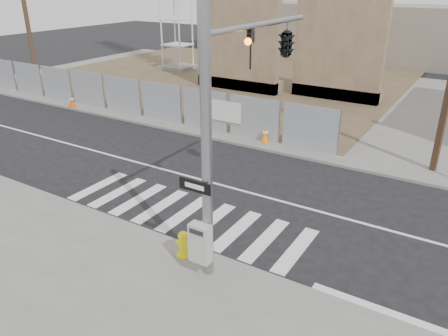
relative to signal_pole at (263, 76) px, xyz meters
The scene contains 12 objects.
ground 5.77m from the signal_pole, 140.66° to the left, with size 100.00×100.00×0.00m, color black.
sidewalk_far 16.91m from the signal_pole, 98.84° to the left, with size 50.00×20.00×0.12m, color slate.
signal_pole is the anchor object (origin of this frame).
chain_link_fence 14.80m from the signal_pole, 150.58° to the left, with size 24.60×0.04×2.00m, color gray.
concrete_wall_left 17.92m from the signal_pole, 122.11° to the left, with size 6.00×1.30×8.00m.
concrete_wall_right 16.46m from the signal_pole, 100.52° to the left, with size 5.50×1.30×8.00m.
utility_pole_left 21.84m from the signal_pole, 159.79° to the left, with size 1.60×0.28×10.00m.
fire_hydrant 5.06m from the signal_pole, 111.66° to the right, with size 0.48×0.48×0.76m.
traffic_cone_a 17.46m from the signal_pole, 158.28° to the left, with size 0.44×0.44×0.74m.
traffic_cone_b 14.82m from the signal_pole, 148.97° to the left, with size 0.50×0.50×0.79m.
traffic_cone_c 12.10m from the signal_pole, 140.53° to the left, with size 0.41×0.41×0.68m.
traffic_cone_d 8.76m from the signal_pole, 114.99° to the left, with size 0.48×0.48×0.71m.
Camera 1 is at (7.78, -12.59, 7.21)m, focal length 35.00 mm.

